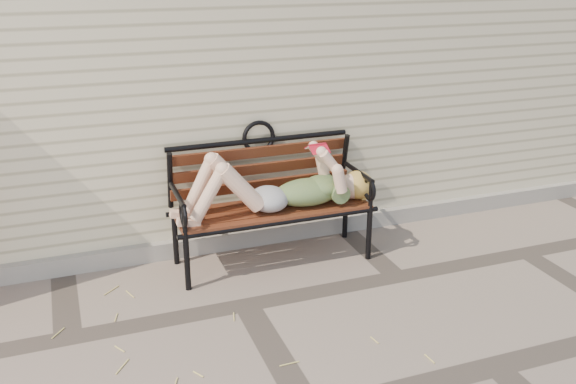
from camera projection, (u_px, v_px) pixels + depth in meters
name	position (u px, v px, depth m)	size (l,w,h in m)	color
ground	(247.00, 305.00, 4.71)	(80.00, 80.00, 0.00)	#7A695D
house_wall	(162.00, 44.00, 6.81)	(8.00, 4.00, 3.00)	beige
foundation_strip	(214.00, 243.00, 5.53)	(8.00, 0.10, 0.15)	gray
garden_bench	(268.00, 186.00, 5.24)	(1.74, 0.69, 1.13)	black
reading_woman	(275.00, 187.00, 5.11)	(1.64, 0.37, 0.52)	#0B3B4F
straw_scatter	(175.00, 342.00, 4.25)	(2.46, 1.47, 0.01)	#CFBC65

